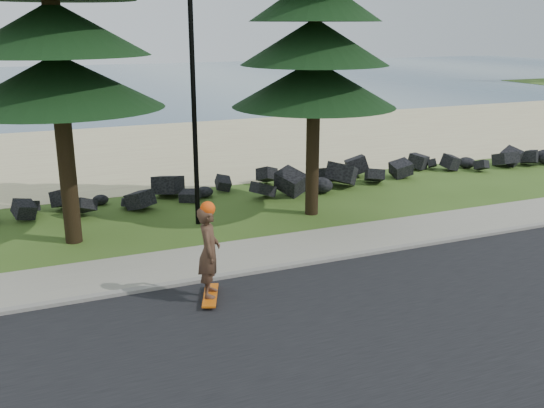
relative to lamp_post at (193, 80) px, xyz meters
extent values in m
plane|color=#355219|center=(0.00, -3.20, -4.13)|extent=(160.00, 160.00, 0.00)
cube|color=black|center=(0.00, -7.70, -4.12)|extent=(160.00, 7.00, 0.02)
cube|color=gray|center=(0.00, -4.10, -4.08)|extent=(160.00, 0.20, 0.10)
cube|color=gray|center=(0.00, -3.00, -4.09)|extent=(160.00, 2.00, 0.08)
cube|color=tan|center=(0.00, 11.30, -4.13)|extent=(160.00, 15.00, 0.01)
cube|color=#3E5E78|center=(0.00, 47.80, -4.13)|extent=(160.00, 58.00, 0.01)
cylinder|color=black|center=(3.50, -0.40, 1.87)|extent=(0.40, 0.40, 12.00)
cylinder|color=black|center=(0.00, 0.00, -0.13)|extent=(0.14, 0.14, 8.00)
cube|color=#CF580C|center=(-1.18, -5.07, -4.02)|extent=(0.67, 1.18, 0.04)
imported|color=#4D3223|center=(-1.18, -5.07, -3.04)|extent=(0.68, 0.82, 1.93)
sphere|color=#F84B0D|center=(-1.18, -5.07, -2.11)|extent=(0.31, 0.31, 0.31)
camera|label=1|loc=(-4.50, -16.37, 1.46)|focal=40.00mm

